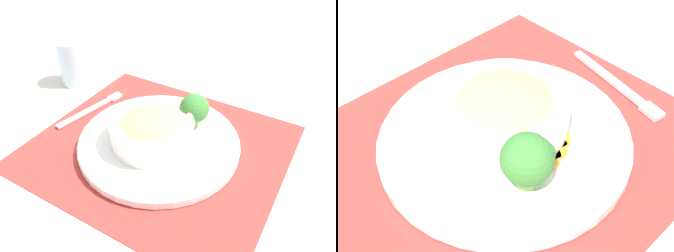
{
  "view_description": "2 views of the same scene",
  "coord_description": "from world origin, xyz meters",
  "views": [
    {
      "loc": [
        0.31,
        -0.4,
        0.44
      ],
      "look_at": [
        0.01,
        0.02,
        0.05
      ],
      "focal_mm": 35.0,
      "sensor_mm": 36.0,
      "label": 1
    },
    {
      "loc": [
        0.26,
        0.33,
        0.44
      ],
      "look_at": [
        0.01,
        0.01,
        0.05
      ],
      "focal_mm": 50.0,
      "sensor_mm": 36.0,
      "label": 2
    }
  ],
  "objects": [
    {
      "name": "carrot_slice_near",
      "position": [
        -0.01,
        0.06,
        0.02
      ],
      "size": [
        0.04,
        0.04,
        0.01
      ],
      "color": "orange",
      "rests_on": "plate"
    },
    {
      "name": "placemat",
      "position": [
        0.0,
        0.0,
        0.0
      ],
      "size": [
        0.53,
        0.48,
        0.0
      ],
      "color": "#B2332D",
      "rests_on": "ground_plane"
    },
    {
      "name": "carrot_slice_far",
      "position": [
        -0.04,
        0.04,
        0.02
      ],
      "size": [
        0.04,
        0.04,
        0.01
      ],
      "color": "orange",
      "rests_on": "plate"
    },
    {
      "name": "carrot_slice_middle",
      "position": [
        -0.03,
        0.06,
        0.02
      ],
      "size": [
        0.04,
        0.04,
        0.01
      ],
      "color": "orange",
      "rests_on": "plate"
    },
    {
      "name": "water_glass",
      "position": [
        -0.34,
        0.08,
        0.05
      ],
      "size": [
        0.07,
        0.07,
        0.12
      ],
      "color": "silver",
      "rests_on": "ground_plane"
    },
    {
      "name": "fork",
      "position": [
        -0.2,
        0.03,
        0.01
      ],
      "size": [
        0.04,
        0.18,
        0.01
      ],
      "rotation": [
        0.0,
        0.0,
        -0.11
      ],
      "color": "silver",
      "rests_on": "placemat"
    },
    {
      "name": "broccoli_floret",
      "position": [
        0.03,
        0.08,
        0.06
      ],
      "size": [
        0.06,
        0.06,
        0.08
      ],
      "color": "#84AD5B",
      "rests_on": "plate"
    },
    {
      "name": "plate",
      "position": [
        0.0,
        0.0,
        0.02
      ],
      "size": [
        0.33,
        0.33,
        0.02
      ],
      "color": "white",
      "rests_on": "placemat"
    },
    {
      "name": "bowl",
      "position": [
        -0.01,
        -0.01,
        0.05
      ],
      "size": [
        0.17,
        0.17,
        0.06
      ],
      "color": "silver",
      "rests_on": "plate"
    },
    {
      "name": "ground_plane",
      "position": [
        0.0,
        0.0,
        0.0
      ],
      "size": [
        4.0,
        4.0,
        0.0
      ],
      "primitive_type": "plane",
      "color": "beige"
    }
  ]
}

